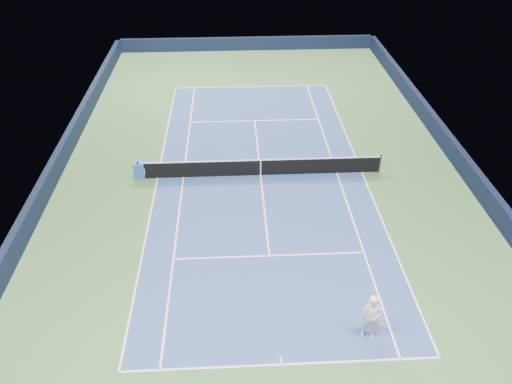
{
  "coord_description": "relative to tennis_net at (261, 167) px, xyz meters",
  "views": [
    {
      "loc": [
        -1.41,
        -22.37,
        14.55
      ],
      "look_at": [
        -0.4,
        -3.0,
        1.0
      ],
      "focal_mm": 35.0,
      "sensor_mm": 36.0,
      "label": 1
    }
  ],
  "objects": [
    {
      "name": "ground",
      "position": [
        0.0,
        0.0,
        -0.5
      ],
      "size": [
        40.0,
        40.0,
        0.0
      ],
      "primitive_type": "plane",
      "color": "#385B31",
      "rests_on": "ground"
    },
    {
      "name": "wall_far",
      "position": [
        0.0,
        19.82,
        0.05
      ],
      "size": [
        22.0,
        0.35,
        1.1
      ],
      "primitive_type": "cube",
      "color": "black",
      "rests_on": "ground"
    },
    {
      "name": "wall_right",
      "position": [
        10.82,
        0.0,
        0.05
      ],
      "size": [
        0.35,
        40.0,
        1.1
      ],
      "primitive_type": "cube",
      "color": "black",
      "rests_on": "ground"
    },
    {
      "name": "wall_left",
      "position": [
        -10.82,
        0.0,
        0.05
      ],
      "size": [
        0.35,
        40.0,
        1.1
      ],
      "primitive_type": "cube",
      "color": "black",
      "rests_on": "ground"
    },
    {
      "name": "court_surface",
      "position": [
        0.0,
        0.0,
        -0.5
      ],
      "size": [
        10.97,
        23.77,
        0.01
      ],
      "primitive_type": "cube",
      "color": "navy",
      "rests_on": "ground"
    },
    {
      "name": "baseline_far",
      "position": [
        0.0,
        11.88,
        -0.5
      ],
      "size": [
        10.97,
        0.08,
        0.0
      ],
      "primitive_type": "cube",
      "color": "white",
      "rests_on": "ground"
    },
    {
      "name": "baseline_near",
      "position": [
        0.0,
        -11.88,
        -0.5
      ],
      "size": [
        10.97,
        0.08,
        0.0
      ],
      "primitive_type": "cube",
      "color": "white",
      "rests_on": "ground"
    },
    {
      "name": "sideline_doubles_right",
      "position": [
        5.49,
        0.0,
        -0.5
      ],
      "size": [
        0.08,
        23.77,
        0.0
      ],
      "primitive_type": "cube",
      "color": "white",
      "rests_on": "ground"
    },
    {
      "name": "sideline_doubles_left",
      "position": [
        -5.49,
        0.0,
        -0.5
      ],
      "size": [
        0.08,
        23.77,
        0.0
      ],
      "primitive_type": "cube",
      "color": "white",
      "rests_on": "ground"
    },
    {
      "name": "sideline_singles_right",
      "position": [
        4.12,
        0.0,
        -0.5
      ],
      "size": [
        0.08,
        23.77,
        0.0
      ],
      "primitive_type": "cube",
      "color": "white",
      "rests_on": "ground"
    },
    {
      "name": "sideline_singles_left",
      "position": [
        -4.12,
        0.0,
        -0.5
      ],
      "size": [
        0.08,
        23.77,
        0.0
      ],
      "primitive_type": "cube",
      "color": "white",
      "rests_on": "ground"
    },
    {
      "name": "service_line_far",
      "position": [
        0.0,
        6.4,
        -0.5
      ],
      "size": [
        8.23,
        0.08,
        0.0
      ],
      "primitive_type": "cube",
      "color": "white",
      "rests_on": "ground"
    },
    {
      "name": "service_line_near",
      "position": [
        0.0,
        -6.4,
        -0.5
      ],
      "size": [
        8.23,
        0.08,
        0.0
      ],
      "primitive_type": "cube",
      "color": "white",
      "rests_on": "ground"
    },
    {
      "name": "center_service_line",
      "position": [
        0.0,
        0.0,
        -0.5
      ],
      "size": [
        0.08,
        12.8,
        0.0
      ],
      "primitive_type": "cube",
      "color": "white",
      "rests_on": "ground"
    },
    {
      "name": "center_mark_far",
      "position": [
        0.0,
        11.73,
        -0.5
      ],
      "size": [
        0.08,
        0.3,
        0.0
      ],
      "primitive_type": "cube",
      "color": "white",
      "rests_on": "ground"
    },
    {
      "name": "center_mark_near",
      "position": [
        0.0,
        -11.73,
        -0.5
      ],
      "size": [
        0.08,
        0.3,
        0.0
      ],
      "primitive_type": "cube",
      "color": "white",
      "rests_on": "ground"
    },
    {
      "name": "tennis_net",
      "position": [
        0.0,
        0.0,
        0.0
      ],
      "size": [
        12.9,
        0.1,
        1.07
      ],
      "color": "black",
      "rests_on": "ground"
    },
    {
      "name": "sponsor_cube",
      "position": [
        -6.4,
        0.13,
        -0.05
      ],
      "size": [
        0.58,
        0.5,
        0.9
      ],
      "color": "blue",
      "rests_on": "ground"
    },
    {
      "name": "tennis_player",
      "position": [
        3.23,
        -10.83,
        0.46
      ],
      "size": [
        0.88,
        1.33,
        2.08
      ],
      "color": "silver",
      "rests_on": "ground"
    }
  ]
}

